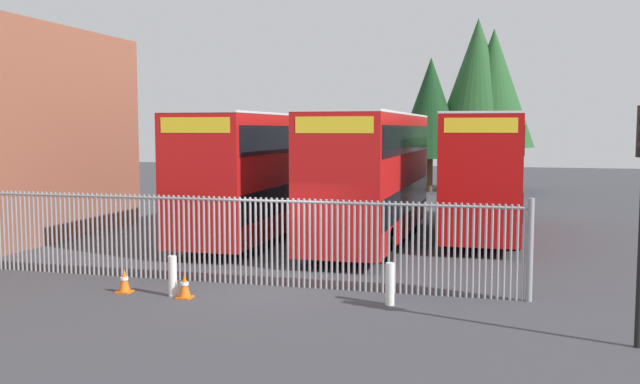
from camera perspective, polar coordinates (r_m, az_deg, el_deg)
ground_plane at (r=25.24m, az=2.36°, el=-3.74°), size 100.00×100.00×0.00m
palisade_fence at (r=17.95m, az=-7.95°, el=-3.60°), size 15.08×0.14×2.35m
double_decker_bus_near_gate at (r=23.94m, az=4.23°, el=1.61°), size 2.54×10.81×4.42m
double_decker_bus_behind_fence_left at (r=26.67m, az=13.26°, el=1.85°), size 2.54×10.81×4.42m
double_decker_bus_behind_fence_right at (r=25.27m, az=-4.86°, el=1.79°), size 2.54×10.81×4.42m
bollard_near_left at (r=16.83m, az=-11.86°, el=-6.69°), size 0.20×0.20×0.95m
bollard_center_front at (r=15.75m, az=5.70°, el=-7.43°), size 0.20×0.20×0.95m
traffic_cone_by_gate at (r=17.50m, az=-15.58°, el=-6.94°), size 0.34×0.34×0.59m
traffic_cone_mid_forecourt at (r=16.62m, az=-10.92°, el=-7.48°), size 0.34×0.34×0.59m
tree_tall_back at (r=45.32m, az=12.64°, el=8.70°), size 5.49×5.49×10.73m
tree_short_side at (r=45.32m, az=13.86°, el=8.17°), size 5.11×5.11×10.06m
tree_mid_row at (r=44.05m, az=8.96°, el=6.75°), size 4.29×4.29×8.25m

